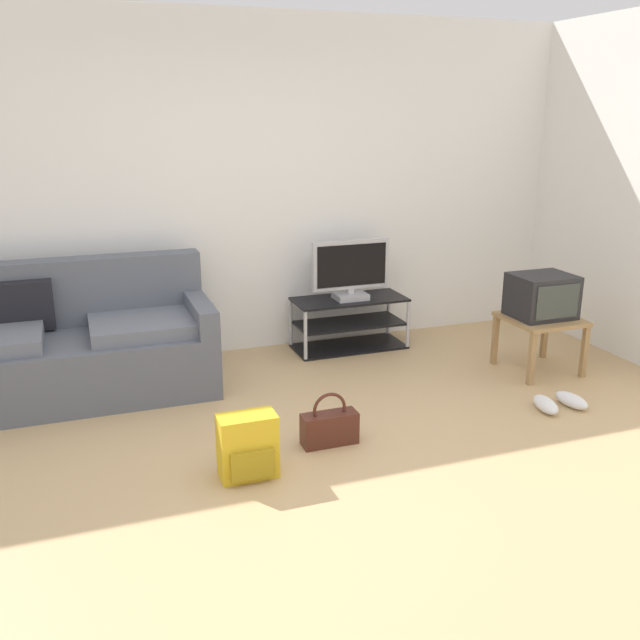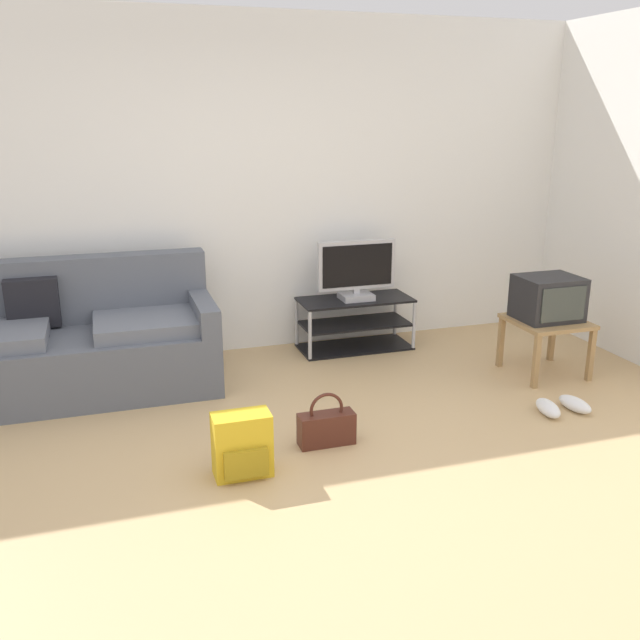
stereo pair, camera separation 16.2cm
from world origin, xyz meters
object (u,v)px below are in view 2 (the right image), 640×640
Objects in this scene: crt_tv at (548,298)px; sneakers_pair at (562,406)px; tv_stand at (355,323)px; couch at (73,345)px; backpack at (242,445)px; side_table at (547,328)px; handbag at (326,427)px; flat_tv at (357,271)px.

sneakers_pair is (-0.31, -0.68, -0.55)m from crt_tv.
crt_tv is at bearing -40.01° from tv_stand.
tv_stand is at bearing 6.67° from couch.
couch is at bearing 96.80° from backpack.
side_table is 0.23m from crt_tv.
backpack is (0.90, -1.58, -0.17)m from couch.
sneakers_pair is at bearing -1.46° from handbag.
sneakers_pair is at bearing -114.76° from crt_tv.
side_table is 1.19× the size of crt_tv.
flat_tv is at bearing -90.00° from tv_stand.
tv_stand is 0.46m from flat_tv.
tv_stand reaches higher than backpack.
backpack is at bearing -175.63° from sneakers_pair.
side_table is 2.08m from handbag.
side_table is 0.81m from sneakers_pair.
flat_tv is 1.78× the size of sneakers_pair.
flat_tv reaches higher than tv_stand.
side_table is at bearing 17.57° from handbag.
backpack reaches higher than sneakers_pair.
crt_tv is at bearing 18.00° from handbag.
side_table is 2.67m from backpack.
tv_stand is 2.60× the size of backpack.
couch reaches higher than backpack.
tv_stand is (2.26, 0.26, -0.13)m from couch.
couch reaches higher than crt_tv.
backpack is at bearing -161.73° from side_table.
couch is 5.45× the size of backpack.
flat_tv reaches higher than side_table.
flat_tv reaches higher than crt_tv.
tv_stand is at bearing 90.00° from flat_tv.
handbag is at bearing -116.17° from flat_tv.
backpack is at bearing -60.21° from couch.
sneakers_pair is (3.12, -1.41, -0.30)m from couch.
tv_stand is at bearing 30.76° from backpack.
crt_tv is 0.93m from sneakers_pair.
tv_stand is at bearing 117.35° from sneakers_pair.
couch is 2.02m from handbag.
couch reaches higher than side_table.
tv_stand is at bearing 139.54° from side_table.
crt_tv is (1.18, -0.99, 0.38)m from tv_stand.
crt_tv is at bearing -39.37° from flat_tv.
handbag is (-0.79, -1.63, -0.11)m from tv_stand.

